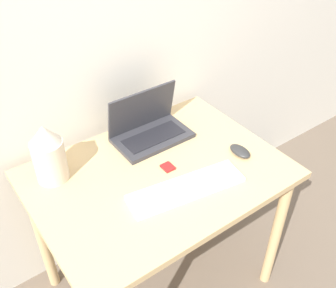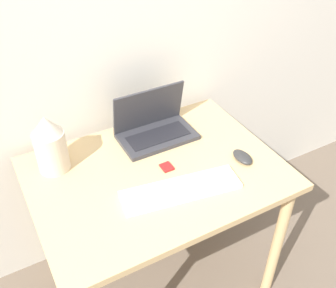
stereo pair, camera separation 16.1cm
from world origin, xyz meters
name	(u,v)px [view 1 (the left image)]	position (x,y,z in m)	size (l,w,h in m)	color
wall_back	(95,27)	(0.00, 0.81, 1.25)	(6.00, 0.05, 2.50)	silver
desk	(158,191)	(0.00, 0.37, 0.66)	(1.03, 0.75, 0.77)	tan
laptop	(149,128)	(0.11, 0.60, 0.82)	(0.34, 0.21, 0.22)	#333338
keyboard	(186,188)	(0.03, 0.22, 0.78)	(0.49, 0.20, 0.02)	white
mouse	(240,151)	(0.36, 0.26, 0.79)	(0.06, 0.11, 0.03)	#2D2D2D
vase	(48,154)	(-0.36, 0.60, 0.90)	(0.13, 0.13, 0.25)	beige
mp3_player	(168,167)	(0.05, 0.37, 0.78)	(0.05, 0.05, 0.01)	red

